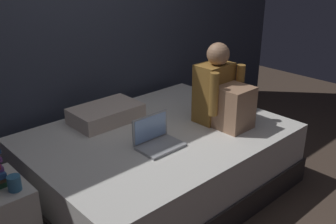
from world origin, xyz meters
name	(u,v)px	position (x,y,z in m)	size (l,w,h in m)	color
ground_plane	(166,215)	(0.00, 0.00, 0.00)	(8.00, 8.00, 0.00)	#47382D
wall_back	(67,14)	(0.00, 1.20, 1.35)	(5.60, 0.10, 2.70)	#383D4C
bed	(159,161)	(0.20, 0.30, 0.26)	(2.00, 1.50, 0.53)	#332D2B
person_sitting	(222,94)	(0.69, 0.08, 0.78)	(0.39, 0.44, 0.65)	olive
laptop	(156,139)	(0.03, 0.13, 0.58)	(0.32, 0.23, 0.22)	#9EA0A5
pillow	(106,114)	(0.02, 0.75, 0.59)	(0.56, 0.36, 0.13)	beige
mug	(14,183)	(-0.97, 0.22, 0.61)	(0.08, 0.08, 0.09)	teal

